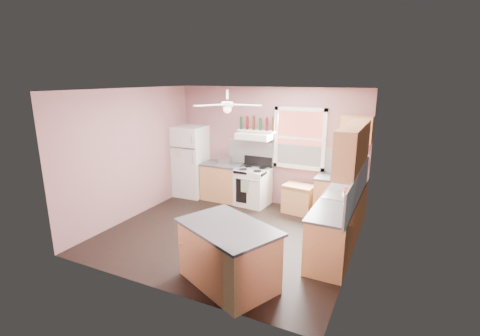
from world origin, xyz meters
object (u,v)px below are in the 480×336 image
at_px(toaster, 225,160).
at_px(cart, 298,199).
at_px(refrigerator, 191,161).
at_px(island, 228,256).
at_px(stove, 253,187).

bearing_deg(toaster, cart, -16.93).
height_order(refrigerator, toaster, refrigerator).
height_order(refrigerator, cart, refrigerator).
bearing_deg(island, cart, 112.57).
bearing_deg(stove, island, -67.70).
bearing_deg(toaster, island, -75.23).
distance_m(toaster, island, 3.65).
relative_size(refrigerator, cart, 2.74).
bearing_deg(refrigerator, island, -51.34).
height_order(stove, island, same).
distance_m(refrigerator, island, 4.10).
bearing_deg(island, toaster, 143.97).
xyz_separation_m(toaster, island, (1.75, -3.16, -0.56)).
xyz_separation_m(refrigerator, cart, (2.80, -0.01, -0.56)).
height_order(toaster, island, toaster).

